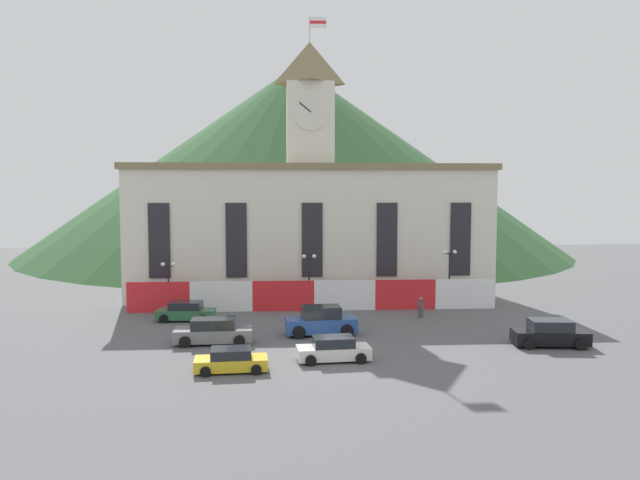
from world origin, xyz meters
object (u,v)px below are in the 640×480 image
Objects in this scene: car_black_suv at (550,334)px; car_gray_pickup at (213,332)px; car_green_wagon at (186,312)px; car_blue_van at (321,322)px; pedestrian at (421,306)px; street_lamp_center at (309,269)px; street_lamp_right at (168,275)px; street_lamp_left at (450,266)px; car_yellow_coupe at (231,361)px; car_white_taxi at (333,350)px.

car_gray_pickup is (-22.76, 2.20, -0.02)m from car_black_suv.
car_green_wagon is 11.98m from car_blue_van.
car_green_wagon is at bearing -33.25° from car_blue_van.
car_green_wagon is at bearing -70.32° from car_gray_pickup.
car_gray_pickup is 3.07× the size of pedestrian.
car_blue_van is 0.98× the size of car_gray_pickup.
street_lamp_right is at bearing 180.00° from street_lamp_center.
car_gray_pickup is (-7.16, -12.17, -2.74)m from street_lamp_center.
car_blue_van is (-12.24, -10.05, -2.79)m from street_lamp_left.
car_blue_van is at bearing 52.86° from car_yellow_coupe.
car_black_suv is (2.97, -14.37, -2.92)m from street_lamp_left.
car_gray_pickup reaches higher than pedestrian.
pedestrian reaches higher than car_white_taxi.
car_yellow_coupe is 20.33m from pedestrian.
car_white_taxi is (-11.93, -17.06, -3.06)m from street_lamp_left.
street_lamp_center is 0.94× the size of street_lamp_left.
car_green_wagon is (-22.80, -4.40, -3.04)m from street_lamp_left.
street_lamp_right is at bearing -43.49° from car_blue_van.
street_lamp_left is at bearing -149.92° from car_gray_pickup.
car_yellow_coupe is 10.60m from car_blue_van.
car_white_taxi is (10.87, -12.66, -0.02)m from car_green_wagon.
car_black_suv is at bearing -42.66° from street_lamp_center.
street_lamp_right reaches higher than car_green_wagon.
street_lamp_left is at bearing 42.47° from car_yellow_coupe.
car_blue_van is at bearing -31.50° from pedestrian.
car_green_wagon is (-10.18, -4.40, -2.83)m from street_lamp_center.
street_lamp_center is 0.93× the size of car_blue_van.
car_gray_pickup is at bearing 100.51° from car_yellow_coupe.
car_black_suv is at bearing -174.54° from car_white_taxi.
car_green_wagon is 8.34m from car_gray_pickup.
street_lamp_left is (24.92, 0.00, 0.59)m from street_lamp_right.
car_blue_van is 1.13× the size of car_white_taxi.
street_lamp_left reaches higher than car_gray_pickup.
car_blue_van reaches higher than car_gray_pickup.
car_yellow_coupe is 21.52m from car_black_suv.
street_lamp_right is 21.88m from pedestrian.
car_gray_pickup reaches higher than car_white_taxi.
pedestrian is (14.42, 14.33, 0.33)m from car_yellow_coupe.
car_green_wagon is at bearing -54.11° from car_white_taxi.
street_lamp_right is 0.80× the size of car_gray_pickup.
car_blue_van reaches higher than car_black_suv.
car_blue_van is at bearing -87.84° from street_lamp_center.
car_green_wagon is 2.70× the size of pedestrian.
car_yellow_coupe is (-5.44, -18.91, -2.92)m from street_lamp_center.
car_yellow_coupe is 0.85× the size of car_black_suv.
pedestrian is (16.14, 7.59, 0.14)m from car_gray_pickup.
car_yellow_coupe is at bearing 112.21° from car_green_wagon.
street_lamp_center is 21.38m from car_black_suv.
car_gray_pickup is at bearing -67.10° from street_lamp_right.
street_lamp_right is 20.28m from car_yellow_coupe.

